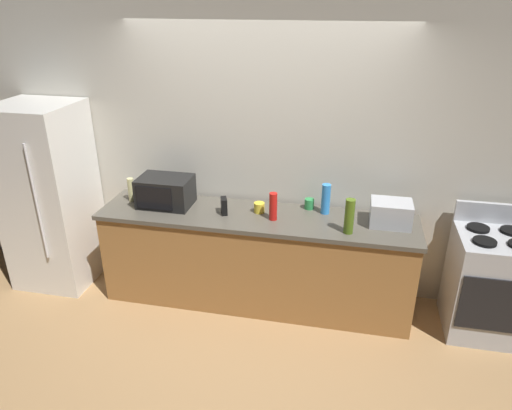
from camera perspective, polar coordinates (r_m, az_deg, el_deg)
ground_plane at (r=4.31m, az=-1.14°, el=-14.42°), size 8.00×8.00×0.00m
back_wall at (r=4.36m, az=1.13°, el=6.38°), size 6.40×0.10×2.70m
counter_run at (r=4.37m, az=0.00°, el=-6.56°), size 2.84×0.64×0.90m
refrigerator at (r=4.97m, az=-23.82°, el=0.98°), size 0.72×0.73×1.80m
stove_range at (r=4.46m, az=26.30°, el=-8.53°), size 0.60×0.61×1.08m
microwave at (r=4.39m, az=-10.96°, el=1.64°), size 0.48×0.35×0.27m
toaster_oven at (r=4.11m, az=16.07°, el=-0.97°), size 0.34×0.26×0.21m
cordless_phone at (r=4.17m, az=-3.91°, el=-0.12°), size 0.09×0.12×0.15m
bottle_spray_cleaner at (r=4.19m, az=8.49°, el=0.72°), size 0.08×0.08×0.27m
bottle_hot_sauce at (r=4.03m, az=2.10°, el=-0.18°), size 0.07×0.07×0.25m
bottle_olive_oil at (r=3.87m, az=11.29°, el=-1.36°), size 0.08×0.08×0.30m
bottle_vinegar at (r=4.56m, az=-14.95°, el=1.81°), size 0.06×0.06×0.22m
mug_green at (r=4.29m, az=6.50°, el=0.15°), size 0.09×0.09×0.10m
mug_yellow at (r=4.19m, az=0.40°, el=-0.31°), size 0.10×0.10×0.09m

